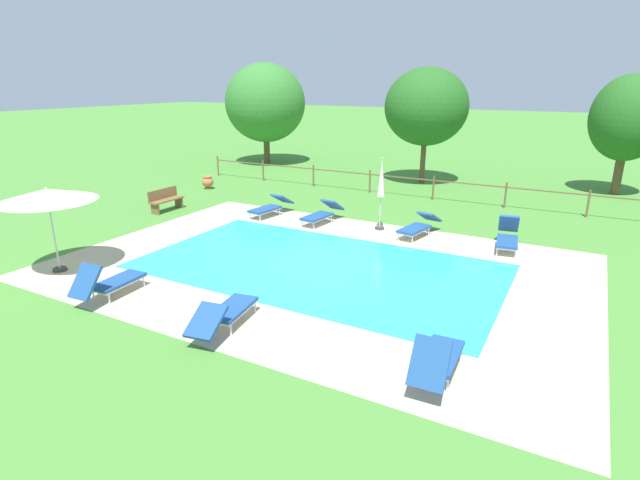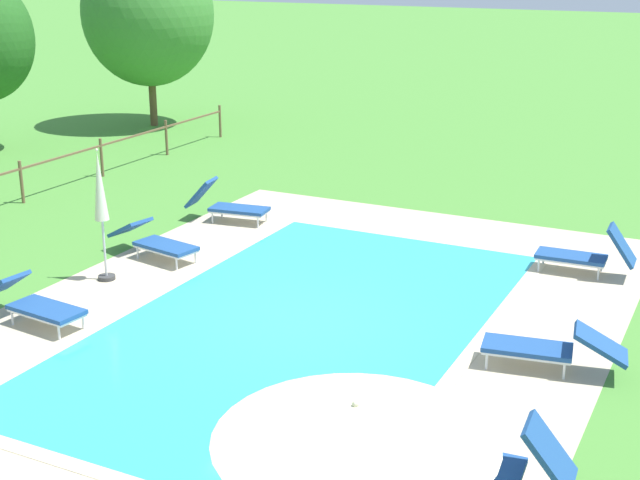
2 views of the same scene
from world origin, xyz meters
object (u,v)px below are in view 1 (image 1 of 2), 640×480
sun_lounger_north_end (109,282)px  sun_lounger_north_far (508,236)px  sun_lounger_south_far (270,206)px  wooden_bench_lawn_side (165,199)px  patio_umbrella_closed_row_west (381,183)px  tree_west_mid (426,107)px  sun_lounger_north_near_steps (419,226)px  terracotta_urn_near_fence (208,182)px  tree_east_mid (628,118)px  sun_lounger_south_mid (438,358)px  sun_lounger_south_near_corner (322,213)px  patio_umbrella_open_foreground (47,195)px  sun_lounger_north_mid (225,312)px  tree_centre (265,103)px

sun_lounger_north_end → sun_lounger_north_far: bearing=47.1°
sun_lounger_north_end → sun_lounger_south_far: size_ratio=0.90×
wooden_bench_lawn_side → sun_lounger_north_far: bearing=7.3°
sun_lounger_north_end → patio_umbrella_closed_row_west: 9.15m
wooden_bench_lawn_side → tree_west_mid: bearing=55.3°
sun_lounger_north_near_steps → terracotta_urn_near_fence: (-11.14, 2.40, -0.02)m
tree_east_mid → sun_lounger_south_mid: bearing=-99.3°
sun_lounger_south_mid → sun_lounger_north_far: bearing=90.6°
sun_lounger_south_mid → sun_lounger_south_far: bearing=138.6°
sun_lounger_north_far → sun_lounger_south_near_corner: 6.37m
sun_lounger_north_end → sun_lounger_south_mid: 7.81m
patio_umbrella_closed_row_west → patio_umbrella_open_foreground: bearing=-128.1°
sun_lounger_north_near_steps → sun_lounger_south_near_corner: bearing=-177.1°
sun_lounger_north_far → tree_east_mid: 11.23m
patio_umbrella_open_foreground → sun_lounger_south_mid: bearing=-0.5°
sun_lounger_south_mid → patio_umbrella_open_foreground: 10.60m
sun_lounger_north_far → sun_lounger_south_mid: (0.08, -7.90, 0.01)m
tree_east_mid → sun_lounger_north_end: bearing=-120.0°
sun_lounger_north_near_steps → patio_umbrella_closed_row_west: patio_umbrella_closed_row_west is taller
sun_lounger_north_end → tree_west_mid: tree_west_mid is taller
sun_lounger_north_near_steps → sun_lounger_north_far: 2.80m
sun_lounger_north_mid → tree_east_mid: 20.22m
wooden_bench_lawn_side → tree_centre: bearing=105.2°
sun_lounger_north_far → patio_umbrella_open_foreground: 13.10m
tree_centre → wooden_bench_lawn_side: bearing=-74.8°
sun_lounger_north_near_steps → sun_lounger_north_far: (2.80, 0.04, 0.03)m
sun_lounger_south_near_corner → tree_west_mid: tree_west_mid is taller
sun_lounger_north_mid → tree_west_mid: bearing=93.9°
tree_centre → sun_lounger_south_far: bearing=-55.0°
patio_umbrella_open_foreground → wooden_bench_lawn_side: (-2.27, 6.18, -1.63)m
sun_lounger_north_near_steps → sun_lounger_north_end: sun_lounger_north_end is taller
sun_lounger_north_near_steps → sun_lounger_north_end: bearing=-120.8°
sun_lounger_south_mid → patio_umbrella_closed_row_west: patio_umbrella_closed_row_west is taller
sun_lounger_north_far → wooden_bench_lawn_side: sun_lounger_north_far is taller
patio_umbrella_open_foreground → tree_west_mid: bearing=73.5°
wooden_bench_lawn_side → tree_east_mid: bearing=37.4°
sun_lounger_north_far → wooden_bench_lawn_side: size_ratio=1.30×
sun_lounger_north_mid → sun_lounger_south_near_corner: bearing=104.4°
sun_lounger_north_far → patio_umbrella_open_foreground: size_ratio=0.79×
sun_lounger_north_mid → sun_lounger_north_near_steps: bearing=79.4°
sun_lounger_north_mid → sun_lounger_south_near_corner: (-2.05, 7.97, 0.01)m
sun_lounger_north_near_steps → tree_east_mid: tree_east_mid is taller
patio_umbrella_open_foreground → sun_lounger_north_mid: bearing=-3.7°
patio_umbrella_closed_row_west → terracotta_urn_near_fence: size_ratio=4.10×
sun_lounger_north_far → tree_west_mid: 10.83m
patio_umbrella_closed_row_west → tree_west_mid: size_ratio=0.45×
patio_umbrella_closed_row_west → tree_west_mid: (-1.25, 8.68, 2.07)m
sun_lounger_south_far → sun_lounger_north_far: bearing=1.7°
sun_lounger_north_far → wooden_bench_lawn_side: (-12.65, -1.62, 0.08)m
sun_lounger_south_near_corner → sun_lounger_south_far: size_ratio=0.99×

